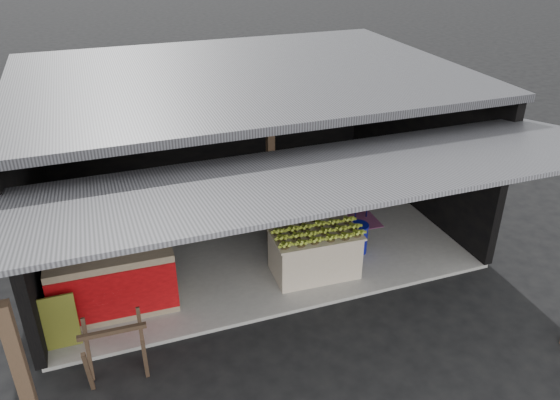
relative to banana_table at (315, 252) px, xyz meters
name	(u,v)px	position (x,y,z in m)	size (l,w,h in m)	color
ground	(294,313)	(-0.66, -0.79, -0.45)	(80.00, 80.00, 0.00)	black
concrete_slab	(246,230)	(-0.66, 1.71, -0.42)	(7.00, 5.00, 0.06)	gray
shophouse	(237,120)	(-0.66, 2.02, 1.65)	(7.40, 7.29, 3.02)	black
banana_table	(315,252)	(0.00, 0.00, 0.00)	(1.43, 0.92, 0.77)	silver
banana_pile	(315,228)	(0.00, 0.00, 0.46)	(1.28, 0.77, 0.15)	gold
white_crate	(298,223)	(0.04, 0.83, 0.08)	(0.84, 0.58, 0.92)	white
neighbor_stall	(113,278)	(-3.11, 0.17, 0.15)	(1.77, 0.83, 1.80)	#998466
green_signboard	(57,323)	(-3.90, -0.41, 0.01)	(0.53, 0.04, 0.79)	black
sawhorse	(115,348)	(-3.21, -1.24, 0.07)	(0.82, 0.73, 0.81)	#453122
water_barrel	(357,239)	(0.95, 0.33, -0.13)	(0.34, 0.34, 0.51)	#0D1294
plastic_chair	(354,193)	(1.46, 1.52, 0.09)	(0.48, 0.48, 0.81)	#0D0A38
magenta_rug	(337,220)	(1.08, 1.42, -0.38)	(1.50, 1.00, 0.01)	#6F1858
picture_frames	(202,97)	(-0.83, 4.10, 1.48)	(1.62, 0.04, 0.46)	black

